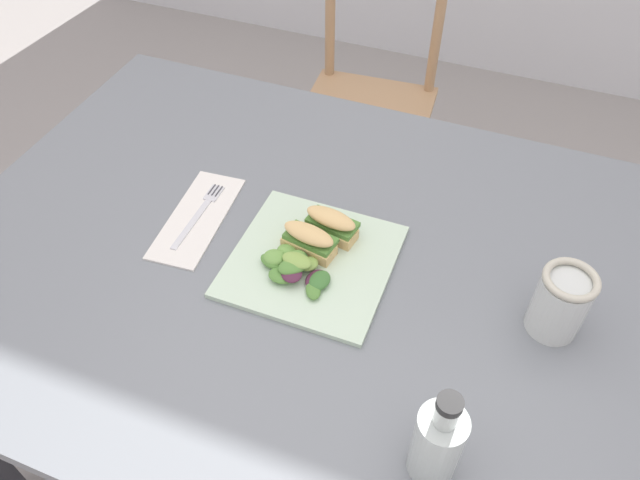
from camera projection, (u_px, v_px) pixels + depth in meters
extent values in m
plane|color=gray|center=(291.00, 469.00, 1.59)|extent=(8.50, 8.50, 0.00)
cube|color=slate|center=(325.00, 268.00, 1.11)|extent=(1.43, 1.00, 0.03)
cube|color=#2D2D33|center=(173.00, 186.00, 1.82)|extent=(0.07, 0.07, 0.71)
cube|color=#2D2D33|center=(632.00, 314.00, 1.50)|extent=(0.07, 0.07, 0.71)
cylinder|color=tan|center=(299.00, 191.00, 2.01)|extent=(0.03, 0.03, 0.43)
cylinder|color=tan|center=(400.00, 212.00, 1.94)|extent=(0.03, 0.03, 0.43)
cylinder|color=tan|center=(328.00, 131.00, 2.23)|extent=(0.03, 0.03, 0.43)
cylinder|color=tan|center=(419.00, 148.00, 2.17)|extent=(0.03, 0.03, 0.43)
cube|color=tan|center=(365.00, 114.00, 1.92)|extent=(0.43, 0.43, 0.02)
cylinder|color=tan|center=(330.00, 14.00, 1.91)|extent=(0.03, 0.03, 0.42)
cylinder|color=tan|center=(438.00, 30.00, 1.85)|extent=(0.03, 0.03, 0.42)
cube|color=beige|center=(312.00, 261.00, 1.10)|extent=(0.28, 0.28, 0.01)
cube|color=#DBB270|center=(309.00, 247.00, 1.10)|extent=(0.10, 0.06, 0.02)
cube|color=#518438|center=(311.00, 238.00, 1.09)|extent=(0.10, 0.06, 0.01)
ellipsoid|color=#DBB270|center=(309.00, 234.00, 1.07)|extent=(0.10, 0.06, 0.02)
cube|color=#DBB270|center=(331.00, 231.00, 1.13)|extent=(0.10, 0.06, 0.02)
cube|color=#518438|center=(332.00, 223.00, 1.12)|extent=(0.10, 0.06, 0.01)
ellipsoid|color=#DBB270|center=(331.00, 218.00, 1.10)|extent=(0.10, 0.06, 0.02)
ellipsoid|color=#518438|center=(289.00, 273.00, 1.06)|extent=(0.05, 0.05, 0.02)
ellipsoid|color=#518438|center=(280.00, 275.00, 1.05)|extent=(0.05, 0.04, 0.01)
ellipsoid|color=#4C2338|center=(292.00, 273.00, 1.05)|extent=(0.06, 0.06, 0.01)
ellipsoid|color=#518438|center=(313.00, 290.00, 1.04)|extent=(0.04, 0.05, 0.01)
ellipsoid|color=#6B9E47|center=(287.00, 251.00, 1.09)|extent=(0.04, 0.04, 0.02)
ellipsoid|color=#84A84C|center=(308.00, 264.00, 1.07)|extent=(0.05, 0.05, 0.02)
ellipsoid|color=#6B9E47|center=(275.00, 258.00, 1.07)|extent=(0.04, 0.04, 0.02)
ellipsoid|color=#3D7033|center=(298.00, 260.00, 1.07)|extent=(0.03, 0.04, 0.01)
ellipsoid|color=#84A84C|center=(297.00, 260.00, 1.06)|extent=(0.06, 0.04, 0.01)
ellipsoid|color=#4C2338|center=(317.00, 280.00, 1.05)|extent=(0.04, 0.05, 0.01)
ellipsoid|color=#518438|center=(294.00, 266.00, 1.05)|extent=(0.07, 0.07, 0.02)
ellipsoid|color=#3D7033|center=(319.00, 281.00, 1.05)|extent=(0.04, 0.05, 0.02)
ellipsoid|color=#518438|center=(271.00, 261.00, 1.07)|extent=(0.05, 0.04, 0.02)
ellipsoid|color=#6B9E47|center=(295.00, 261.00, 1.06)|extent=(0.04, 0.05, 0.02)
cube|color=silver|center=(197.00, 217.00, 1.18)|extent=(0.12, 0.26, 0.00)
cube|color=silver|center=(191.00, 224.00, 1.16)|extent=(0.01, 0.14, 0.00)
cube|color=silver|center=(214.00, 193.00, 1.22)|extent=(0.03, 0.05, 0.00)
cube|color=#38383D|center=(219.00, 191.00, 1.22)|extent=(0.00, 0.03, 0.00)
cube|color=#38383D|center=(215.00, 190.00, 1.22)|extent=(0.00, 0.03, 0.00)
cube|color=#38383D|center=(212.00, 189.00, 1.22)|extent=(0.00, 0.03, 0.00)
cylinder|color=#472819|center=(435.00, 451.00, 0.81)|extent=(0.06, 0.06, 0.09)
cylinder|color=#B2BCB7|center=(437.00, 445.00, 0.80)|extent=(0.07, 0.07, 0.13)
cylinder|color=#B2BCB7|center=(447.00, 414.00, 0.74)|extent=(0.03, 0.03, 0.04)
cylinder|color=black|center=(450.00, 404.00, 0.72)|extent=(0.03, 0.03, 0.01)
cylinder|color=gold|center=(558.00, 309.00, 0.97)|extent=(0.08, 0.08, 0.09)
cylinder|color=silver|center=(560.00, 305.00, 0.96)|extent=(0.09, 0.09, 0.11)
torus|color=#B7B29E|center=(572.00, 279.00, 0.92)|extent=(0.09, 0.09, 0.01)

